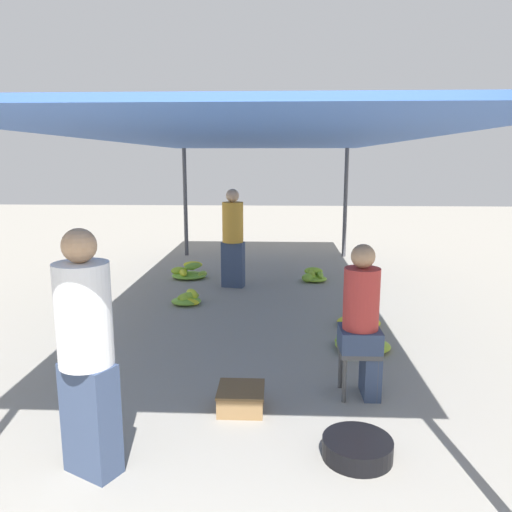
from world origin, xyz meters
TOP-DOWN VIEW (x-y plane):
  - canopy_post_back_left at (-1.66, 8.38)m, footprint 0.08×0.08m
  - canopy_post_back_right at (1.66, 8.38)m, footprint 0.08×0.08m
  - canopy_tarp at (0.00, 4.34)m, footprint 3.71×8.48m
  - vendor_foreground at (-0.90, 0.93)m, footprint 0.46×0.46m
  - stool at (0.98, 2.09)m, footprint 0.34×0.34m
  - vendor_seated at (1.00, 2.09)m, footprint 0.35×0.34m
  - basin_black at (0.83, 1.16)m, footprint 0.48×0.48m
  - banana_pile_left_0 at (-0.98, 4.75)m, footprint 0.42×0.44m
  - banana_pile_left_1 at (-1.22, 6.29)m, footprint 0.64×0.54m
  - banana_pile_right_0 at (0.88, 6.17)m, footprint 0.43×0.50m
  - banana_pile_right_1 at (1.15, 3.14)m, footprint 0.61×0.53m
  - banana_pile_right_2 at (1.28, 3.92)m, footprint 0.52×0.54m
  - crate_near at (-0.01, 1.79)m, footprint 0.38×0.38m
  - shopper_walking_mid at (-0.43, 5.76)m, footprint 0.39×0.39m

SIDE VIEW (x-z plane):
  - basin_black at x=0.83m, z-range 0.00..0.14m
  - banana_pile_left_0 at x=-0.98m, z-range -0.02..0.18m
  - banana_pile_right_0 at x=0.88m, z-range -0.03..0.20m
  - banana_pile_right_1 at x=1.15m, z-range -0.06..0.23m
  - crate_near at x=-0.01m, z-range 0.00..0.18m
  - banana_pile_right_2 at x=1.28m, z-range -0.03..0.22m
  - banana_pile_left_1 at x=-1.22m, z-range -0.03..0.25m
  - stool at x=0.98m, z-range 0.13..0.55m
  - vendor_seated at x=1.00m, z-range 0.03..1.35m
  - shopper_walking_mid at x=-0.43m, z-range 0.03..1.58m
  - vendor_foreground at x=-0.90m, z-range 0.03..1.63m
  - canopy_post_back_left at x=-1.66m, z-range 0.00..2.22m
  - canopy_post_back_right at x=1.66m, z-range 0.00..2.22m
  - canopy_tarp at x=0.00m, z-range 2.22..2.26m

